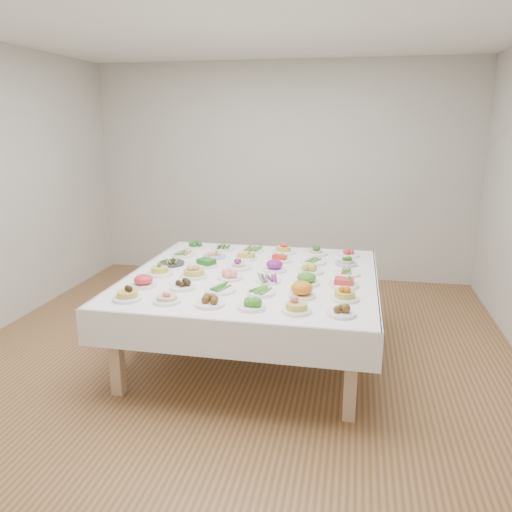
% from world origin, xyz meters
% --- Properties ---
extents(room_envelope, '(5.02, 5.02, 2.81)m').
position_xyz_m(room_envelope, '(0.00, 0.00, 1.83)').
color(room_envelope, '#93633D').
rests_on(room_envelope, ground).
extents(display_table, '(2.14, 2.14, 0.75)m').
position_xyz_m(display_table, '(0.14, 0.01, 0.68)').
color(display_table, white).
rests_on(display_table, ground).
extents(dish_0, '(0.22, 0.22, 0.13)m').
position_xyz_m(dish_0, '(-0.66, -0.79, 0.81)').
color(dish_0, white).
rests_on(dish_0, display_table).
extents(dish_1, '(0.21, 0.21, 0.11)m').
position_xyz_m(dish_1, '(-0.35, -0.78, 0.80)').
color(dish_1, white).
rests_on(dish_1, display_table).
extents(dish_2, '(0.22, 0.22, 0.11)m').
position_xyz_m(dish_2, '(-0.02, -0.78, 0.80)').
color(dish_2, white).
rests_on(dish_2, display_table).
extents(dish_3, '(0.21, 0.21, 0.09)m').
position_xyz_m(dish_3, '(0.29, -0.78, 0.79)').
color(dish_3, white).
rests_on(dish_3, display_table).
extents(dish_4, '(0.21, 0.21, 0.13)m').
position_xyz_m(dish_4, '(0.62, -0.79, 0.81)').
color(dish_4, white).
rests_on(dish_4, display_table).
extents(dish_5, '(0.20, 0.20, 0.09)m').
position_xyz_m(dish_5, '(0.93, -0.78, 0.79)').
color(dish_5, white).
rests_on(dish_5, display_table).
extents(dish_6, '(0.20, 0.20, 0.11)m').
position_xyz_m(dish_6, '(-0.66, -0.47, 0.80)').
color(dish_6, white).
rests_on(dish_6, display_table).
extents(dish_7, '(0.20, 0.20, 0.08)m').
position_xyz_m(dish_7, '(-0.33, -0.46, 0.78)').
color(dish_7, white).
rests_on(dish_7, display_table).
extents(dish_8, '(0.24, 0.24, 0.06)m').
position_xyz_m(dish_8, '(-0.02, -0.47, 0.78)').
color(dish_8, white).
rests_on(dish_8, display_table).
extents(dish_9, '(0.23, 0.22, 0.05)m').
position_xyz_m(dish_9, '(0.30, -0.46, 0.77)').
color(dish_9, white).
rests_on(dish_9, display_table).
extents(dish_10, '(0.22, 0.22, 0.13)m').
position_xyz_m(dish_10, '(0.62, -0.47, 0.81)').
color(dish_10, white).
rests_on(dish_10, display_table).
extents(dish_11, '(0.21, 0.21, 0.13)m').
position_xyz_m(dish_11, '(0.94, -0.47, 0.81)').
color(dish_11, white).
rests_on(dish_11, display_table).
extents(dish_12, '(0.23, 0.23, 0.12)m').
position_xyz_m(dish_12, '(-0.66, -0.14, 0.80)').
color(dish_12, white).
rests_on(dish_12, display_table).
extents(dish_13, '(0.23, 0.23, 0.15)m').
position_xyz_m(dish_13, '(-0.34, -0.15, 0.82)').
color(dish_13, white).
rests_on(dish_13, display_table).
extents(dish_14, '(0.22, 0.22, 0.10)m').
position_xyz_m(dish_14, '(-0.03, -0.14, 0.79)').
color(dish_14, white).
rests_on(dish_14, display_table).
extents(dish_15, '(0.23, 0.21, 0.05)m').
position_xyz_m(dish_15, '(0.30, -0.16, 0.77)').
color(dish_15, white).
rests_on(dish_15, display_table).
extents(dish_16, '(0.22, 0.22, 0.12)m').
position_xyz_m(dish_16, '(0.62, -0.15, 0.80)').
color(dish_16, white).
rests_on(dish_16, display_table).
extents(dish_17, '(0.24, 0.24, 0.11)m').
position_xyz_m(dish_17, '(0.93, -0.15, 0.80)').
color(dish_17, white).
rests_on(dish_17, display_table).
extents(dish_18, '(0.23, 0.23, 0.05)m').
position_xyz_m(dish_18, '(-0.67, 0.18, 0.77)').
color(dish_18, '#2F2C29').
rests_on(dish_18, display_table).
extents(dish_19, '(0.21, 0.20, 0.10)m').
position_xyz_m(dish_19, '(-0.33, 0.18, 0.79)').
color(dish_19, white).
rests_on(dish_19, display_table).
extents(dish_20, '(0.22, 0.22, 0.11)m').
position_xyz_m(dish_20, '(-0.03, 0.18, 0.80)').
color(dish_20, white).
rests_on(dish_20, display_table).
extents(dish_21, '(0.22, 0.22, 0.12)m').
position_xyz_m(dish_21, '(0.30, 0.17, 0.80)').
color(dish_21, white).
rests_on(dish_21, display_table).
extents(dish_22, '(0.23, 0.23, 0.11)m').
position_xyz_m(dish_22, '(0.62, 0.18, 0.80)').
color(dish_22, white).
rests_on(dish_22, display_table).
extents(dish_23, '(0.23, 0.23, 0.05)m').
position_xyz_m(dish_23, '(0.94, 0.18, 0.77)').
color(dish_23, white).
rests_on(dish_23, display_table).
extents(dish_24, '(0.24, 0.24, 0.06)m').
position_xyz_m(dish_24, '(-0.67, 0.50, 0.78)').
color(dish_24, white).
rests_on(dish_24, display_table).
extents(dish_25, '(0.22, 0.22, 0.09)m').
position_xyz_m(dish_25, '(-0.35, 0.50, 0.78)').
color(dish_25, '#4C66B2').
rests_on(dish_25, display_table).
extents(dish_26, '(0.20, 0.20, 0.09)m').
position_xyz_m(dish_26, '(-0.03, 0.49, 0.78)').
color(dish_26, white).
rests_on(dish_26, display_table).
extents(dish_27, '(0.22, 0.22, 0.09)m').
position_xyz_m(dish_27, '(0.30, 0.50, 0.78)').
color(dish_27, white).
rests_on(dish_27, display_table).
extents(dish_28, '(0.24, 0.24, 0.06)m').
position_xyz_m(dish_28, '(0.62, 0.49, 0.77)').
color(dish_28, white).
rests_on(dish_28, display_table).
extents(dish_29, '(0.20, 0.20, 0.11)m').
position_xyz_m(dish_29, '(0.93, 0.49, 0.80)').
color(dish_29, '#4C66B2').
rests_on(dish_29, display_table).
extents(dish_30, '(0.21, 0.21, 0.09)m').
position_xyz_m(dish_30, '(-0.65, 0.82, 0.79)').
color(dish_30, white).
rests_on(dish_30, display_table).
extents(dish_31, '(0.23, 0.23, 0.06)m').
position_xyz_m(dish_31, '(-0.35, 0.82, 0.77)').
color(dish_31, white).
rests_on(dish_31, display_table).
extents(dish_32, '(0.21, 0.21, 0.05)m').
position_xyz_m(dish_32, '(-0.02, 0.80, 0.77)').
color(dish_32, white).
rests_on(dish_32, display_table).
extents(dish_33, '(0.24, 0.24, 0.12)m').
position_xyz_m(dish_33, '(0.29, 0.81, 0.80)').
color(dish_33, white).
rests_on(dish_33, display_table).
extents(dish_34, '(0.24, 0.24, 0.13)m').
position_xyz_m(dish_34, '(0.61, 0.81, 0.81)').
color(dish_34, white).
rests_on(dish_34, display_table).
extents(dish_35, '(0.23, 0.23, 0.10)m').
position_xyz_m(dish_35, '(0.94, 0.82, 0.79)').
color(dish_35, white).
rests_on(dish_35, display_table).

